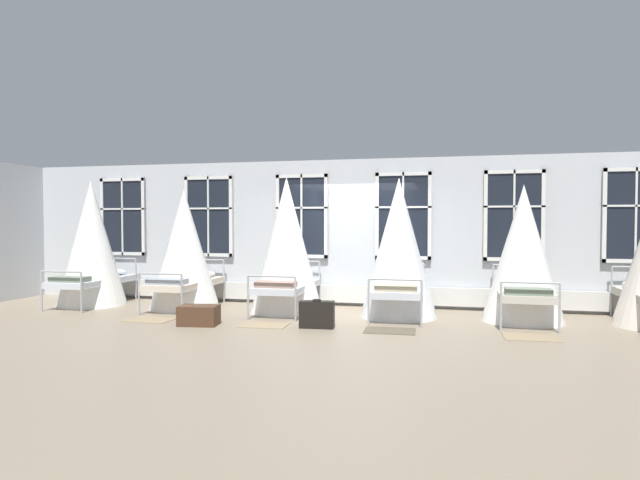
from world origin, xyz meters
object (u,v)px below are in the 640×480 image
cot_third (287,247)px  suitcase_dark (317,314)px  cot_first (92,245)px  cot_second (184,251)px  cot_fifth (523,255)px  travel_trunk (199,315)px  cot_fourth (399,250)px

cot_third → suitcase_dark: cot_third is taller
cot_first → suitcase_dark: bearing=-105.8°
cot_first → cot_second: bearing=-90.0°
cot_second → suitcase_dark: bearing=-114.5°
cot_second → suitcase_dark: cot_second is taller
cot_third → cot_fifth: bearing=-90.8°
cot_third → travel_trunk: cot_third is taller
cot_fifth → suitcase_dark: (-3.32, -1.40, -0.92)m
cot_third → cot_fourth: bearing=-91.6°
cot_third → cot_fourth: 2.12m
cot_second → cot_fourth: 4.24m
cot_fifth → travel_trunk: (-5.29, -1.62, -0.98)m
travel_trunk → cot_first: bearing=153.8°
suitcase_dark → cot_third: bearing=119.8°
cot_third → suitcase_dark: (0.94, -1.41, -1.02)m
suitcase_dark → travel_trunk: bearing=-177.6°
travel_trunk → suitcase_dark: bearing=6.2°
cot_second → cot_fifth: cot_second is taller
cot_third → cot_fourth: cot_third is taller
suitcase_dark → travel_trunk: suitcase_dark is taller
cot_first → suitcase_dark: size_ratio=4.51×
cot_second → cot_fifth: bearing=-90.0°
cot_fifth → suitcase_dark: 3.72m
cot_first → suitcase_dark: (5.13, -1.34, -1.03)m
cot_first → cot_fifth: 8.45m
cot_third → cot_fifth: cot_third is taller
cot_second → suitcase_dark: (3.05, -1.38, -0.93)m
cot_fourth → travel_trunk: bearing=115.1°
cot_first → suitcase_dark: 5.40m
cot_third → suitcase_dark: size_ratio=4.49×
cot_third → travel_trunk: 2.21m
cot_third → suitcase_dark: bearing=-147.2°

